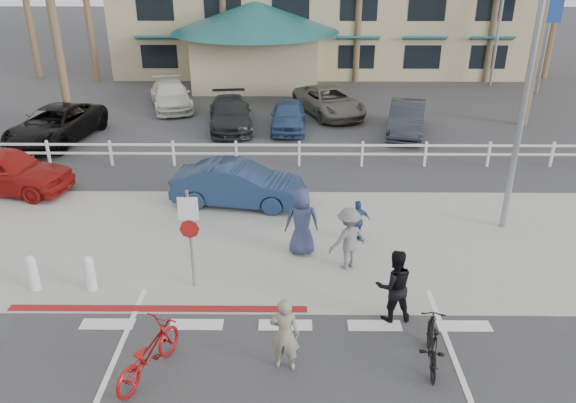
{
  "coord_description": "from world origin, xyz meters",
  "views": [
    {
      "loc": [
        0.15,
        -9.65,
        7.8
      ],
      "look_at": [
        0.03,
        4.0,
        1.5
      ],
      "focal_mm": 35.0,
      "sensor_mm": 36.0,
      "label": 1
    }
  ],
  "objects_px": {
    "sign_post": "(190,234)",
    "car_white_sedan": "(238,185)",
    "bike_red": "(148,353)",
    "bike_black": "(432,343)",
    "car_red_compact": "(5,170)"
  },
  "relations": [
    {
      "from": "bike_red",
      "to": "bike_black",
      "type": "height_order",
      "value": "bike_black"
    },
    {
      "from": "sign_post",
      "to": "bike_red",
      "type": "bearing_deg",
      "value": -96.59
    },
    {
      "from": "bike_red",
      "to": "car_white_sedan",
      "type": "distance_m",
      "value": 8.07
    },
    {
      "from": "sign_post",
      "to": "car_white_sedan",
      "type": "distance_m",
      "value": 4.93
    },
    {
      "from": "bike_black",
      "to": "bike_red",
      "type": "bearing_deg",
      "value": 12.15
    },
    {
      "from": "car_white_sedan",
      "to": "car_red_compact",
      "type": "bearing_deg",
      "value": 91.35
    },
    {
      "from": "sign_post",
      "to": "car_white_sedan",
      "type": "xyz_separation_m",
      "value": [
        0.7,
        4.82,
        -0.75
      ]
    },
    {
      "from": "sign_post",
      "to": "bike_red",
      "type": "height_order",
      "value": "sign_post"
    },
    {
      "from": "bike_red",
      "to": "car_white_sedan",
      "type": "height_order",
      "value": "car_white_sedan"
    },
    {
      "from": "bike_black",
      "to": "car_white_sedan",
      "type": "bearing_deg",
      "value": -50.63
    },
    {
      "from": "bike_red",
      "to": "car_red_compact",
      "type": "bearing_deg",
      "value": -29.15
    },
    {
      "from": "bike_black",
      "to": "car_red_compact",
      "type": "distance_m",
      "value": 15.3
    },
    {
      "from": "sign_post",
      "to": "car_white_sedan",
      "type": "bearing_deg",
      "value": 81.75
    },
    {
      "from": "car_white_sedan",
      "to": "car_red_compact",
      "type": "relative_size",
      "value": 0.94
    },
    {
      "from": "car_white_sedan",
      "to": "sign_post",
      "type": "bearing_deg",
      "value": -179.7
    }
  ]
}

